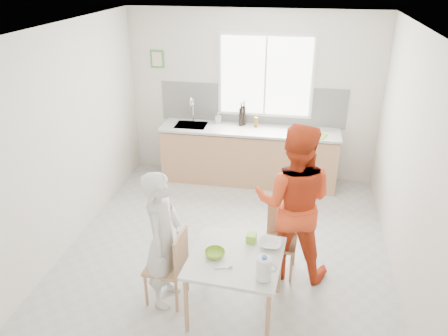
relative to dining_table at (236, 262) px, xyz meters
The scene contains 21 objects.
ground 1.25m from the dining_table, 104.09° to the left, with size 4.50×4.50×0.00m, color #B7B7B2.
room_shell 1.49m from the dining_table, 104.09° to the left, with size 4.50×4.50×4.50m.
window 3.45m from the dining_table, 91.12° to the left, with size 1.50×0.06×1.30m.
backsplash 3.36m from the dining_table, 94.59° to the left, with size 3.00×0.02×0.65m, color white.
picture_frame 3.96m from the dining_table, 118.91° to the left, with size 0.22×0.03×0.28m.
kitchen_counter 3.02m from the dining_table, 95.10° to the left, with size 2.84×0.64×1.37m.
dining_table is the anchor object (origin of this frame).
chair_left 0.70m from the dining_table, behind, with size 0.42×0.42×0.85m.
chair_far 0.90m from the dining_table, 62.90° to the left, with size 0.40×0.40×0.81m.
person_white 0.77m from the dining_table, behind, with size 0.55×0.36×1.52m, color silver.
person_red 0.97m from the dining_table, 55.98° to the left, with size 0.89×0.70×1.84m, color red.
bowl_green 0.23m from the dining_table, 169.73° to the right, with size 0.20×0.20×0.06m, color #82B72A.
bowl_white 0.40m from the dining_table, 36.04° to the left, with size 0.23×0.23×0.06m, color white.
milk_jug 0.47m from the dining_table, 44.60° to the right, with size 0.19×0.14×0.24m.
green_box 0.32m from the dining_table, 66.58° to the left, with size 0.10×0.10×0.09m, color #8FDA32.
spoon 0.25m from the dining_table, 113.75° to the right, with size 0.01×0.01×0.16m, color #A5A5AA.
cutting_board 2.99m from the dining_table, 75.59° to the left, with size 0.35×0.25×0.01m, color #6DB329.
wine_bottle_a 3.22m from the dining_table, 96.84° to the left, with size 0.07×0.07×0.32m, color black.
wine_bottle_b 3.18m from the dining_table, 97.61° to the left, with size 0.07×0.07×0.30m, color black.
jar_amber 3.13m from the dining_table, 93.15° to the left, with size 0.06×0.06×0.16m, color brown.
soap_bottle 3.30m from the dining_table, 104.10° to the left, with size 0.08×0.08×0.18m, color #999999.
Camera 1 is at (0.78, -4.52, 3.32)m, focal length 35.00 mm.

